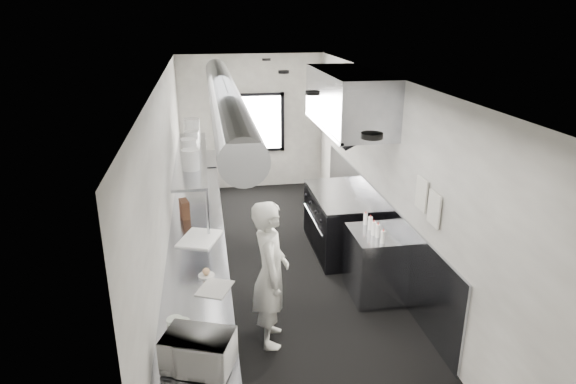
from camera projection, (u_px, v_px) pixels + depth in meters
name	position (u px, v px, depth m)	size (l,w,h in m)	color
floor	(281.00, 275.00, 7.27)	(3.00, 8.00, 0.01)	black
ceiling	(280.00, 79.00, 6.32)	(3.00, 8.00, 0.01)	silver
wall_back	(252.00, 123.00, 10.51)	(3.00, 0.02, 2.80)	silver
wall_left	(168.00, 190.00, 6.57)	(0.02, 8.00, 2.80)	silver
wall_right	(387.00, 178.00, 7.03)	(0.02, 8.00, 2.80)	silver
wall_cladding	(375.00, 225.00, 7.60)	(0.03, 5.50, 1.10)	#9498A2
hvac_duct	(224.00, 95.00, 6.67)	(0.40, 0.40, 6.40)	gray
service_window	(252.00, 123.00, 10.48)	(1.36, 0.05, 1.25)	silver
exhaust_hood	(348.00, 100.00, 7.28)	(0.81, 2.20, 0.88)	#9498A2
prep_counter	(199.00, 271.00, 6.48)	(0.70, 6.00, 0.90)	#9498A2
pass_shelf	(192.00, 158.00, 7.50)	(0.45, 3.00, 0.68)	#9498A2
range	(340.00, 222.00, 7.93)	(0.88, 1.60, 0.94)	black
bottle_station	(375.00, 264.00, 6.65)	(0.65, 0.80, 0.90)	#9498A2
far_work_table	(199.00, 181.00, 9.91)	(0.70, 1.20, 0.90)	#9498A2
notice_sheet_a	(421.00, 194.00, 5.85)	(0.02, 0.28, 0.38)	silver
notice_sheet_b	(434.00, 209.00, 5.54)	(0.02, 0.28, 0.38)	silver
line_cook	(270.00, 274.00, 5.57)	(0.63, 0.41, 1.72)	silver
microwave	(198.00, 351.00, 4.01)	(0.50, 0.38, 0.30)	silver
deli_tub_a	(175.00, 324.00, 4.52)	(0.15, 0.15, 0.11)	beige
deli_tub_b	(183.00, 325.00, 4.52)	(0.13, 0.13, 0.09)	beige
newspaper	(215.00, 288.00, 5.20)	(0.30, 0.37, 0.01)	silver
small_plate	(206.00, 275.00, 5.44)	(0.18, 0.18, 0.01)	silver
pastry	(206.00, 272.00, 5.43)	(0.08, 0.08, 0.08)	tan
cutting_board	(200.00, 238.00, 6.33)	(0.43, 0.58, 0.02)	white
knife_block	(185.00, 209.00, 6.95)	(0.10, 0.23, 0.25)	brown
plate_stack_a	(191.00, 160.00, 6.79)	(0.24, 0.24, 0.28)	silver
plate_stack_b	(189.00, 150.00, 7.22)	(0.25, 0.25, 0.32)	silver
plate_stack_c	(192.00, 141.00, 7.69)	(0.22, 0.22, 0.31)	silver
plate_stack_d	(192.00, 130.00, 8.20)	(0.25, 0.25, 0.39)	silver
squeeze_bottle_a	(383.00, 237.00, 6.19)	(0.06, 0.06, 0.17)	white
squeeze_bottle_b	(378.00, 231.00, 6.35)	(0.06, 0.06, 0.17)	white
squeeze_bottle_c	(374.00, 228.00, 6.42)	(0.06, 0.06, 0.18)	white
squeeze_bottle_d	(370.00, 223.00, 6.58)	(0.06, 0.06, 0.18)	white
squeeze_bottle_e	(365.00, 219.00, 6.73)	(0.05, 0.05, 0.16)	white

